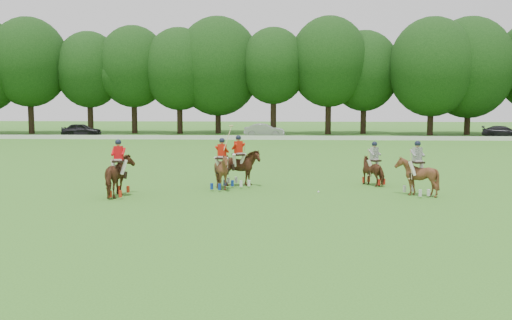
{
  "coord_description": "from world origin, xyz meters",
  "views": [
    {
      "loc": [
        1.55,
        -21.55,
        4.1
      ],
      "look_at": [
        0.18,
        4.2,
        1.4
      ],
      "focal_mm": 40.0,
      "sensor_mm": 36.0,
      "label": 1
    }
  ],
  "objects_px": {
    "car_left": "(82,130)",
    "polo_stripe_b": "(417,176)",
    "polo_red_a": "(119,176)",
    "polo_red_c": "(222,171)",
    "car_right": "(503,132)",
    "polo_stripe_a": "(374,170)",
    "car_mid": "(264,130)",
    "polo_red_b": "(238,168)",
    "polo_ball": "(318,192)"
  },
  "relations": [
    {
      "from": "car_mid",
      "to": "polo_ball",
      "type": "relative_size",
      "value": 50.42
    },
    {
      "from": "car_left",
      "to": "polo_red_a",
      "type": "height_order",
      "value": "polo_red_a"
    },
    {
      "from": "polo_stripe_b",
      "to": "polo_ball",
      "type": "distance_m",
      "value": 4.29
    },
    {
      "from": "car_left",
      "to": "car_mid",
      "type": "distance_m",
      "value": 20.95
    },
    {
      "from": "car_mid",
      "to": "polo_stripe_a",
      "type": "bearing_deg",
      "value": -168.54
    },
    {
      "from": "polo_stripe_a",
      "to": "car_left",
      "type": "bearing_deg",
      "value": 127.28
    },
    {
      "from": "polo_red_b",
      "to": "car_right",
      "type": "bearing_deg",
      "value": 54.77
    },
    {
      "from": "car_left",
      "to": "polo_ball",
      "type": "distance_m",
      "value": 46.14
    },
    {
      "from": "polo_red_a",
      "to": "polo_stripe_b",
      "type": "relative_size",
      "value": 1.03
    },
    {
      "from": "car_left",
      "to": "polo_red_a",
      "type": "distance_m",
      "value": 43.46
    },
    {
      "from": "car_left",
      "to": "polo_stripe_a",
      "type": "height_order",
      "value": "polo_stripe_a"
    },
    {
      "from": "car_right",
      "to": "polo_ball",
      "type": "height_order",
      "value": "car_right"
    },
    {
      "from": "polo_red_b",
      "to": "polo_ball",
      "type": "distance_m",
      "value": 4.21
    },
    {
      "from": "polo_stripe_b",
      "to": "polo_ball",
      "type": "relative_size",
      "value": 26.38
    },
    {
      "from": "polo_stripe_a",
      "to": "polo_ball",
      "type": "xyz_separation_m",
      "value": [
        -2.81,
        -2.48,
        -0.71
      ]
    },
    {
      "from": "polo_red_a",
      "to": "polo_red_c",
      "type": "distance_m",
      "value": 4.71
    },
    {
      "from": "polo_red_a",
      "to": "polo_red_c",
      "type": "height_order",
      "value": "polo_red_c"
    },
    {
      "from": "polo_red_b",
      "to": "polo_stripe_b",
      "type": "height_order",
      "value": "polo_red_b"
    },
    {
      "from": "car_right",
      "to": "polo_red_a",
      "type": "xyz_separation_m",
      "value": [
        -31.04,
        -40.29,
        0.24
      ]
    },
    {
      "from": "car_mid",
      "to": "polo_stripe_b",
      "type": "height_order",
      "value": "polo_stripe_b"
    },
    {
      "from": "polo_red_a",
      "to": "polo_stripe_a",
      "type": "height_order",
      "value": "polo_red_a"
    },
    {
      "from": "polo_red_b",
      "to": "polo_stripe_a",
      "type": "distance_m",
      "value": 6.58
    },
    {
      "from": "car_left",
      "to": "polo_stripe_b",
      "type": "relative_size",
      "value": 1.86
    },
    {
      "from": "car_mid",
      "to": "polo_red_a",
      "type": "height_order",
      "value": "polo_red_a"
    },
    {
      "from": "car_right",
      "to": "polo_red_a",
      "type": "relative_size",
      "value": 1.85
    },
    {
      "from": "car_mid",
      "to": "polo_stripe_b",
      "type": "xyz_separation_m",
      "value": [
        8.1,
        -39.37,
        0.11
      ]
    },
    {
      "from": "car_right",
      "to": "polo_stripe_a",
      "type": "relative_size",
      "value": 2.13
    },
    {
      "from": "car_mid",
      "to": "polo_ball",
      "type": "height_order",
      "value": "car_mid"
    },
    {
      "from": "car_right",
      "to": "polo_red_a",
      "type": "bearing_deg",
      "value": 160.46
    },
    {
      "from": "polo_red_a",
      "to": "polo_red_b",
      "type": "relative_size",
      "value": 1.0
    },
    {
      "from": "car_left",
      "to": "polo_stripe_a",
      "type": "distance_m",
      "value": 45.71
    },
    {
      "from": "car_mid",
      "to": "car_right",
      "type": "bearing_deg",
      "value": -89.02
    },
    {
      "from": "car_mid",
      "to": "polo_stripe_a",
      "type": "height_order",
      "value": "polo_stripe_a"
    },
    {
      "from": "car_left",
      "to": "polo_stripe_b",
      "type": "distance_m",
      "value": 48.93
    },
    {
      "from": "polo_red_b",
      "to": "polo_ball",
      "type": "relative_size",
      "value": 27.2
    },
    {
      "from": "polo_red_c",
      "to": "polo_stripe_a",
      "type": "xyz_separation_m",
      "value": [
        7.21,
        1.75,
        -0.11
      ]
    },
    {
      "from": "car_mid",
      "to": "polo_red_a",
      "type": "xyz_separation_m",
      "value": [
        -4.66,
        -40.29,
        0.15
      ]
    },
    {
      "from": "car_left",
      "to": "polo_red_a",
      "type": "bearing_deg",
      "value": -164.74
    },
    {
      "from": "car_right",
      "to": "polo_stripe_b",
      "type": "xyz_separation_m",
      "value": [
        -18.28,
        -39.37,
        0.2
      ]
    },
    {
      "from": "car_right",
      "to": "polo_red_b",
      "type": "height_order",
      "value": "polo_red_b"
    },
    {
      "from": "car_left",
      "to": "car_mid",
      "type": "bearing_deg",
      "value": -96.76
    },
    {
      "from": "car_left",
      "to": "polo_red_c",
      "type": "height_order",
      "value": "polo_red_c"
    },
    {
      "from": "polo_stripe_b",
      "to": "polo_red_b",
      "type": "bearing_deg",
      "value": 163.86
    },
    {
      "from": "car_right",
      "to": "polo_stripe_a",
      "type": "distance_m",
      "value": 41.34
    },
    {
      "from": "car_left",
      "to": "polo_red_c",
      "type": "bearing_deg",
      "value": -158.51
    },
    {
      "from": "polo_red_a",
      "to": "polo_red_b",
      "type": "distance_m",
      "value": 5.82
    },
    {
      "from": "polo_red_a",
      "to": "polo_stripe_b",
      "type": "height_order",
      "value": "polo_red_a"
    },
    {
      "from": "car_left",
      "to": "car_right",
      "type": "xyz_separation_m",
      "value": [
        47.33,
        0.0,
        -0.1
      ]
    },
    {
      "from": "car_mid",
      "to": "polo_ball",
      "type": "distance_m",
      "value": 39.06
    },
    {
      "from": "polo_stripe_a",
      "to": "polo_ball",
      "type": "relative_size",
      "value": 23.61
    }
  ]
}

